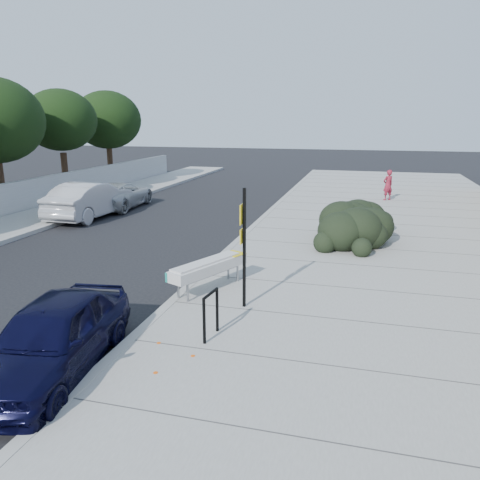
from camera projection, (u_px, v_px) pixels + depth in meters
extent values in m
plane|color=black|center=(171.00, 307.00, 10.90)|extent=(120.00, 120.00, 0.00)
cube|color=gray|center=(408.00, 262.00, 14.15)|extent=(11.20, 50.00, 0.15)
cube|color=#9E9E99|center=(231.00, 248.00, 15.56)|extent=(0.22, 50.00, 0.17)
cube|color=#9E9E99|center=(27.00, 234.00, 17.56)|extent=(0.22, 50.00, 0.17)
cylinder|color=#332114|center=(1.00, 186.00, 22.15)|extent=(0.36, 0.36, 2.40)
cylinder|color=#332114|center=(65.00, 174.00, 26.83)|extent=(0.36, 0.36, 2.40)
ellipsoid|color=black|center=(60.00, 120.00, 26.07)|extent=(4.00, 4.00, 3.40)
cylinder|color=#332114|center=(110.00, 166.00, 31.50)|extent=(0.36, 0.36, 2.40)
ellipsoid|color=black|center=(107.00, 120.00, 30.75)|extent=(4.40, 4.40, 3.74)
cylinder|color=gray|center=(178.00, 289.00, 11.01)|extent=(0.05, 0.05, 0.45)
cylinder|color=gray|center=(188.00, 292.00, 10.81)|extent=(0.05, 0.05, 0.45)
cylinder|color=gray|center=(228.00, 270.00, 12.37)|extent=(0.05, 0.05, 0.45)
cylinder|color=gray|center=(237.00, 273.00, 12.18)|extent=(0.05, 0.05, 0.45)
cylinder|color=gray|center=(205.00, 272.00, 11.64)|extent=(0.78, 1.68, 0.04)
cylinder|color=gray|center=(214.00, 274.00, 11.45)|extent=(0.78, 1.68, 0.04)
cube|color=#B2B2B2|center=(209.00, 267.00, 11.50)|extent=(1.41, 2.37, 0.25)
cube|color=yellow|center=(234.00, 254.00, 12.18)|extent=(0.64, 0.63, 0.02)
cube|color=teal|center=(170.00, 276.00, 10.83)|extent=(0.16, 0.27, 0.22)
cylinder|color=black|center=(204.00, 321.00, 8.73)|extent=(0.06, 0.06, 0.90)
cylinder|color=black|center=(217.00, 310.00, 9.25)|extent=(0.06, 0.06, 0.90)
cylinder|color=black|center=(210.00, 294.00, 8.88)|extent=(0.13, 0.58, 0.06)
cube|color=black|center=(244.00, 249.00, 10.25)|extent=(0.06, 0.06, 2.70)
cube|color=yellow|center=(242.00, 214.00, 10.07)|extent=(0.03, 0.31, 0.44)
cube|color=yellow|center=(242.00, 236.00, 10.19)|extent=(0.03, 0.29, 0.33)
ellipsoid|color=black|center=(357.00, 218.00, 16.21)|extent=(2.96, 4.55, 1.57)
imported|color=black|center=(52.00, 337.00, 7.96)|extent=(2.04, 4.06, 1.33)
imported|color=#B5B6BA|center=(91.00, 200.00, 20.66)|extent=(1.81, 4.89, 1.60)
imported|color=#AFB3B5|center=(119.00, 195.00, 23.05)|extent=(2.33, 4.62, 1.25)
imported|color=maroon|center=(388.00, 185.00, 24.24)|extent=(0.69, 0.65, 1.58)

